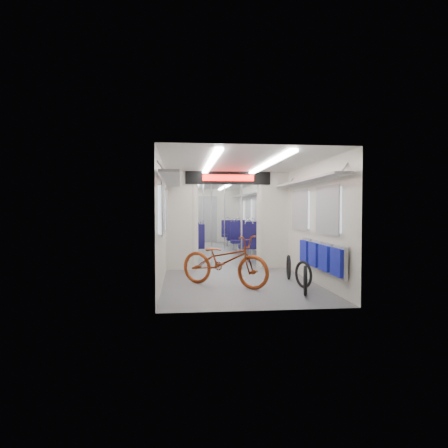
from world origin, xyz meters
name	(u,v)px	position (x,y,z in m)	size (l,w,h in m)	color
carriage	(221,206)	(0.00, -0.27, 1.50)	(12.00, 12.02, 2.31)	#515456
bicycle	(224,261)	(-0.32, -4.19, 0.47)	(0.63, 1.80, 0.94)	maroon
flip_bench	(320,256)	(1.35, -4.59, 0.58)	(0.12, 2.10, 0.51)	gray
bike_hoop_a	(305,282)	(0.90, -5.14, 0.22)	(0.50, 0.50, 0.05)	black
bike_hoop_b	(303,276)	(1.07, -4.52, 0.22)	(0.49, 0.49, 0.05)	black
bike_hoop_c	(289,268)	(1.05, -3.61, 0.22)	(0.50, 0.50, 0.05)	black
seat_bay_near_left	(187,239)	(-0.93, 0.38, 0.56)	(0.93, 2.17, 1.13)	#110D3A
seat_bay_near_right	(251,238)	(0.94, 0.16, 0.56)	(0.94, 2.23, 1.15)	#110D3A
seat_bay_far_left	(186,233)	(-0.93, 3.36, 0.56)	(0.93, 2.18, 1.13)	#110D3A
seat_bay_far_right	(237,233)	(0.93, 3.12, 0.55)	(0.92, 2.14, 1.12)	#110D3A
stanchion_near_left	(211,220)	(-0.36, -1.62, 1.15)	(0.04, 0.04, 2.30)	silver
stanchion_near_right	(241,220)	(0.38, -1.69, 1.15)	(0.04, 0.04, 2.30)	silver
stanchion_far_left	(203,218)	(-0.38, 1.75, 1.15)	(0.04, 0.04, 2.30)	silver
stanchion_far_right	(225,217)	(0.36, 1.97, 1.15)	(0.04, 0.04, 2.30)	silver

